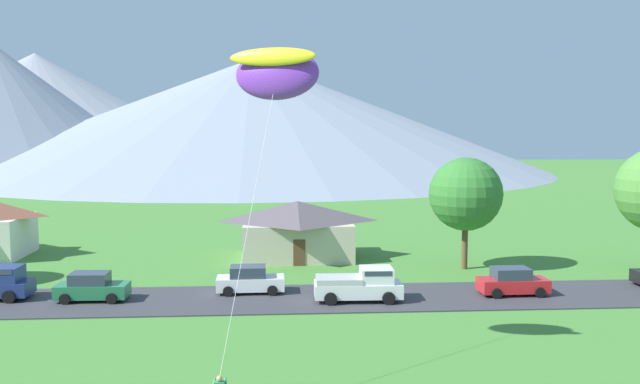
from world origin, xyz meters
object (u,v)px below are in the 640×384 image
at_px(parked_car_white_east_end, 250,280).
at_px(pickup_truck_white_west_side, 360,284).
at_px(kite_flyer_with_kite, 276,75).
at_px(tree_near_left, 466,194).
at_px(parked_car_green_mid_west, 92,287).
at_px(house_left_center, 298,228).
at_px(parked_car_red_west_end, 512,282).

xyz_separation_m(parked_car_white_east_end, pickup_truck_white_west_side, (6.65, -2.45, 0.19)).
relative_size(pickup_truck_white_west_side, kite_flyer_with_kite, 0.38).
relative_size(tree_near_left, parked_car_white_east_end, 1.95).
xyz_separation_m(tree_near_left, parked_car_green_mid_west, (-24.88, -7.78, -4.65)).
bearing_deg(parked_car_white_east_end, pickup_truck_white_west_side, -20.19).
distance_m(house_left_center, parked_car_green_mid_west, 18.26).
bearing_deg(tree_near_left, parked_car_white_east_end, -157.26).
xyz_separation_m(parked_car_red_west_end, kite_flyer_with_kite, (-14.59, -11.25, 11.75)).
relative_size(parked_car_white_east_end, kite_flyer_with_kite, 0.30).
bearing_deg(kite_flyer_with_kite, parked_car_white_east_end, 97.28).
bearing_deg(kite_flyer_with_kite, house_left_center, 85.87).
bearing_deg(tree_near_left, house_left_center, 156.89).
distance_m(parked_car_red_west_end, parked_car_white_east_end, 16.31).
bearing_deg(kite_flyer_with_kite, parked_car_green_mid_west, 133.59).
bearing_deg(parked_car_red_west_end, kite_flyer_with_kite, -142.35).
bearing_deg(parked_car_white_east_end, house_left_center, 73.69).
bearing_deg(parked_car_red_west_end, parked_car_green_mid_west, 179.28).
bearing_deg(house_left_center, pickup_truck_white_west_side, -77.07).
relative_size(house_left_center, pickup_truck_white_west_side, 1.75).
relative_size(tree_near_left, kite_flyer_with_kite, 0.59).
xyz_separation_m(house_left_center, tree_near_left, (12.09, -5.16, 3.17)).
distance_m(parked_car_red_west_end, parked_car_green_mid_west, 25.61).
distance_m(house_left_center, parked_car_white_east_end, 12.24).
bearing_deg(house_left_center, parked_car_white_east_end, -106.31).
bearing_deg(kite_flyer_with_kite, pickup_truck_white_west_side, 64.32).
xyz_separation_m(pickup_truck_white_west_side, kite_flyer_with_kite, (-5.01, -10.42, 11.56)).
bearing_deg(parked_car_red_west_end, house_left_center, 134.00).
bearing_deg(parked_car_green_mid_west, tree_near_left, 17.37).
xyz_separation_m(parked_car_green_mid_west, parked_car_white_east_end, (9.37, 1.29, 0.00)).
height_order(parked_car_red_west_end, parked_car_white_east_end, same).
xyz_separation_m(tree_near_left, pickup_truck_white_west_side, (-8.86, -8.94, -4.46)).
bearing_deg(tree_near_left, parked_car_red_west_end, -84.91).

